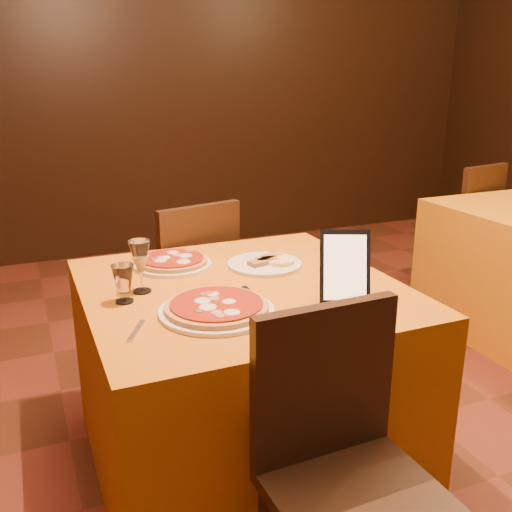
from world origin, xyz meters
name	(u,v)px	position (x,y,z in m)	size (l,w,h in m)	color
floor	(419,505)	(0.00, 0.00, -0.01)	(6.00, 7.00, 0.01)	#5E2D19
wall_back	(163,85)	(0.00, 3.50, 1.40)	(6.00, 0.01, 2.80)	black
main_table	(242,377)	(-0.50, 0.47, 0.38)	(1.10, 1.10, 0.75)	#C66B0C
chair_main_near	(360,499)	(-0.50, -0.34, 0.46)	(0.42, 0.42, 0.91)	#2F210F
chair_main_far	(182,288)	(-0.50, 1.29, 0.46)	(0.43, 0.43, 0.91)	black
chair_side_far	(455,227)	(1.61, 1.71, 0.46)	(0.40, 0.40, 0.91)	black
pizza_near	(217,309)	(-0.66, 0.27, 0.77)	(0.37, 0.37, 0.03)	white
pizza_far	(173,263)	(-0.67, 0.78, 0.77)	(0.31, 0.31, 0.03)	white
cutlet_dish	(264,263)	(-0.33, 0.64, 0.76)	(0.29, 0.29, 0.03)	white
wine_glass	(141,266)	(-0.84, 0.54, 0.84)	(0.08, 0.08, 0.19)	#FED890
water_glass	(123,284)	(-0.92, 0.47, 0.81)	(0.07, 0.07, 0.13)	white
tablet	(345,267)	(-0.24, 0.20, 0.87)	(0.17, 0.01, 0.24)	black
knife	(257,302)	(-0.51, 0.30, 0.75)	(0.20, 0.02, 0.01)	#BBBCC3
fork_near	(137,330)	(-0.93, 0.23, 0.75)	(0.14, 0.02, 0.01)	silver
fork_far	(196,258)	(-0.56, 0.84, 0.75)	(0.15, 0.02, 0.01)	#B0AFB6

